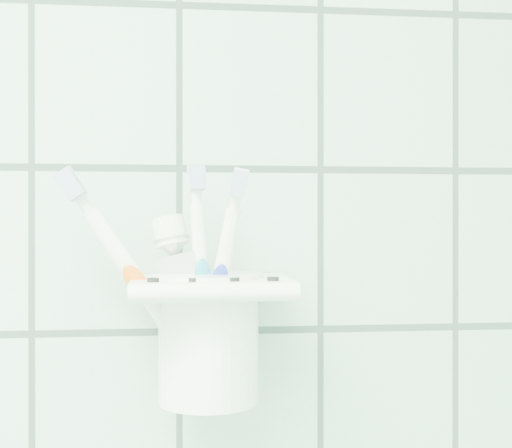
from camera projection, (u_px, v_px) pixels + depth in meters
holder_bracket at (211, 289)px, 0.57m from camera, size 0.12×0.10×0.04m
cup at (208, 333)px, 0.57m from camera, size 0.09×0.09×0.10m
toothbrush_pink at (214, 260)px, 0.56m from camera, size 0.11×0.02×0.20m
toothbrush_blue at (208, 277)px, 0.56m from camera, size 0.02×0.03×0.18m
toothbrush_orange at (197, 275)px, 0.58m from camera, size 0.04×0.04×0.18m
toothpaste_tube at (202, 290)px, 0.56m from camera, size 0.06×0.04×0.15m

